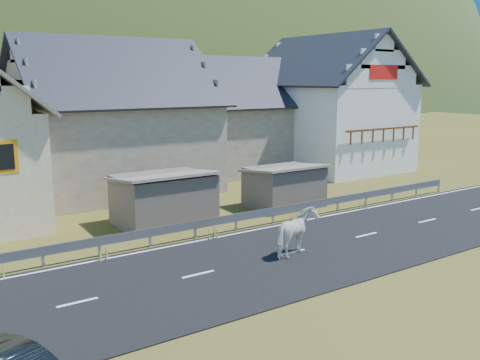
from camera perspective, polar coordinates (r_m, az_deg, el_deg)
ground at (r=20.10m, az=5.53°, el=-7.81°), size 160.00×160.00×0.00m
road at (r=20.09m, az=5.53°, el=-7.75°), size 60.00×7.00×0.04m
lane_markings at (r=20.08m, az=5.53°, el=-7.69°), size 60.00×6.60×0.01m
guardrail at (r=22.75m, az=-0.42°, el=-4.07°), size 28.10×0.09×0.75m
shed_left at (r=24.03m, az=-8.16°, el=-2.07°), size 4.30×3.30×2.40m
shed_right at (r=27.09m, az=4.73°, el=-0.76°), size 3.80×2.90×2.20m
house_stone_a at (r=31.69m, az=-13.60°, el=7.27°), size 10.80×9.80×8.90m
house_stone_b at (r=38.14m, az=-0.42°, el=7.49°), size 9.80×8.80×8.10m
house_white at (r=39.53m, az=9.38°, el=8.66°), size 8.80×10.80×9.70m
horse at (r=19.59m, az=6.03°, el=-5.59°), size 1.59×2.21×1.70m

